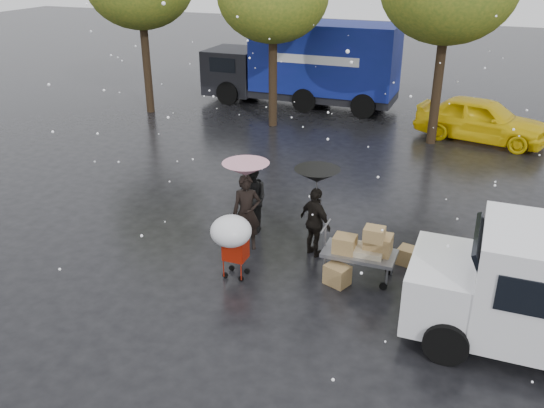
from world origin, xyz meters
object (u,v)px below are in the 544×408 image
at_px(person_pink, 247,213).
at_px(shopping_cart, 232,234).
at_px(vendor_cart, 364,247).
at_px(blue_truck, 306,64).
at_px(person_black, 315,222).
at_px(yellow_taxi, 482,119).

height_order(person_pink, shopping_cart, person_pink).
xyz_separation_m(vendor_cart, blue_truck, (-5.62, 13.17, 1.03)).
xyz_separation_m(shopping_cart, blue_truck, (-3.13, 14.24, 0.69)).
xyz_separation_m(person_pink, shopping_cart, (0.28, -1.39, 0.18)).
bearing_deg(blue_truck, vendor_cart, -66.90).
relative_size(person_black, vendor_cart, 1.06).
bearing_deg(person_black, blue_truck, -38.05).
relative_size(vendor_cart, yellow_taxi, 0.34).
bearing_deg(vendor_cart, blue_truck, 113.10).
distance_m(shopping_cart, yellow_taxi, 12.48).
distance_m(shopping_cart, blue_truck, 14.60).
distance_m(vendor_cart, blue_truck, 14.36).
bearing_deg(person_pink, yellow_taxi, 43.35).
bearing_deg(person_pink, shopping_cart, -101.50).
distance_m(person_pink, vendor_cart, 2.79).
height_order(shopping_cart, yellow_taxi, yellow_taxi).
relative_size(person_black, shopping_cart, 1.10).
bearing_deg(shopping_cart, blue_truck, 102.40).
relative_size(person_pink, blue_truck, 0.21).
bearing_deg(shopping_cart, yellow_taxi, 70.12).
bearing_deg(person_black, person_pink, 41.70).
bearing_deg(vendor_cart, yellow_taxi, 80.65).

